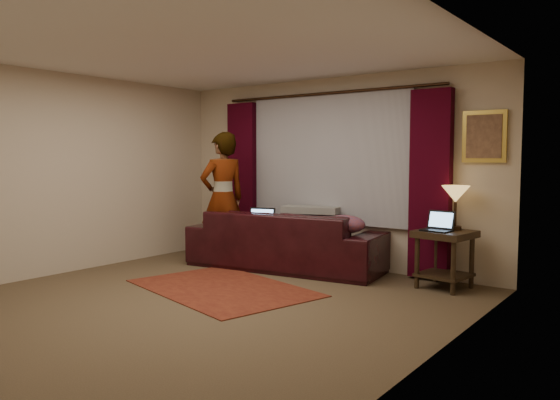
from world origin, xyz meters
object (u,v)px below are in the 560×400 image
object	(u,v)px
laptop_sofa	(259,219)
laptop_table	(437,221)
end_table	(444,260)
sofa	(287,229)
person	(223,198)
tiffany_lamp	(455,208)

from	to	relation	value
laptop_sofa	laptop_table	bearing A→B (deg)	-13.83
end_table	sofa	bearing A→B (deg)	-176.06
sofa	laptop_table	size ratio (longest dim) A/B	7.73
laptop_sofa	end_table	xyz separation A→B (m)	(2.47, 0.34, -0.34)
end_table	laptop_table	distance (m)	0.47
laptop_table	laptop_sofa	bearing A→B (deg)	-169.28
laptop_table	person	distance (m)	3.00
sofa	laptop_table	world-z (taller)	sofa
sofa	end_table	xyz separation A→B (m)	(2.14, 0.15, -0.20)
tiffany_lamp	laptop_table	bearing A→B (deg)	-115.47
laptop_sofa	tiffany_lamp	bearing A→B (deg)	-8.40
laptop_sofa	tiffany_lamp	distance (m)	2.59
sofa	tiffany_lamp	world-z (taller)	tiffany_lamp
end_table	person	xyz separation A→B (m)	(-3.04, -0.45, 0.60)
tiffany_lamp	laptop_table	distance (m)	0.32
tiffany_lamp	laptop_table	xyz separation A→B (m)	(-0.12, -0.26, -0.14)
laptop_sofa	person	bearing A→B (deg)	171.38
laptop_sofa	laptop_table	xyz separation A→B (m)	(2.41, 0.23, 0.11)
laptop_table	person	xyz separation A→B (m)	(-2.98, -0.33, 0.15)
laptop_sofa	tiffany_lamp	world-z (taller)	tiffany_lamp
tiffany_lamp	laptop_table	size ratio (longest dim) A/B	1.48
tiffany_lamp	person	xyz separation A→B (m)	(-3.10, -0.59, 0.00)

